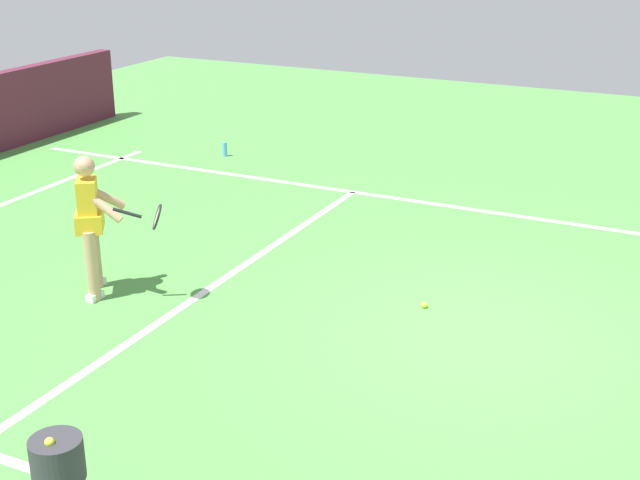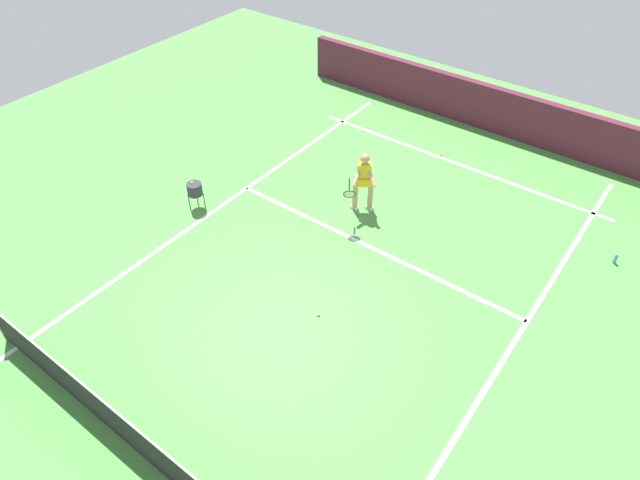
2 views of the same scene
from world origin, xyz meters
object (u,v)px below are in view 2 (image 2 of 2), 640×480
at_px(tennis_ball_near, 441,154).
at_px(ball_hopper, 195,189).
at_px(water_bottle, 616,259).
at_px(tennis_player, 363,181).
at_px(tennis_ball_mid, 318,315).

bearing_deg(tennis_ball_near, ball_hopper, 57.04).
bearing_deg(ball_hopper, water_bottle, -154.95).
relative_size(ball_hopper, water_bottle, 3.10).
distance_m(tennis_player, tennis_ball_mid, 3.63).
xyz_separation_m(tennis_ball_near, tennis_ball_mid, (-0.78, 6.64, 0.00)).
bearing_deg(ball_hopper, tennis_ball_mid, 167.12).
distance_m(tennis_ball_near, tennis_ball_mid, 6.68).
bearing_deg(tennis_ball_mid, tennis_player, -70.20).
bearing_deg(tennis_ball_near, tennis_ball_mid, 96.72).
relative_size(tennis_player, water_bottle, 6.46).
distance_m(tennis_ball_near, ball_hopper, 6.72).
xyz_separation_m(tennis_player, tennis_ball_mid, (-1.20, 3.33, -0.81)).
height_order(tennis_player, water_bottle, tennis_player).
height_order(tennis_ball_near, tennis_ball_mid, same).
height_order(tennis_ball_near, ball_hopper, ball_hopper).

